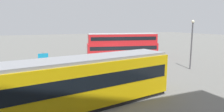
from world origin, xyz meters
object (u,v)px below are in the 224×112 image
Objects in this scene: pedestrian_near_railing at (97,66)px; pedestrian_crossing at (162,63)px; double_decker_bus at (123,44)px; tram_yellow at (74,83)px; street_lamp at (192,40)px; info_sign at (43,60)px.

pedestrian_near_railing is 1.03× the size of pedestrian_crossing.
double_decker_bus reaches higher than pedestrian_near_railing.
street_lamp is at bearing -161.21° from tram_yellow.
info_sign is at bearing -13.62° from street_lamp.
pedestrian_crossing is at bearing -5.53° from street_lamp.
pedestrian_near_railing is 7.41m from pedestrian_crossing.
double_decker_bus is at bearing -129.74° from pedestrian_near_railing.
pedestrian_near_railing is at bearing 160.56° from info_sign.
tram_yellow is at bearing 54.01° from double_decker_bus.
tram_yellow is 16.54m from street_lamp.
pedestrian_crossing is at bearing 84.29° from double_decker_bus.
info_sign is (12.45, -3.60, 0.77)m from pedestrian_crossing.
pedestrian_crossing is (-7.20, 1.75, -0.03)m from pedestrian_near_railing.
double_decker_bus is at bearing -95.71° from pedestrian_crossing.
pedestrian_near_railing is (-4.34, -7.44, -0.73)m from tram_yellow.
info_sign is 17.05m from street_lamp.
info_sign is at bearing 31.12° from double_decker_bus.
street_lamp is (-15.57, -5.30, 1.78)m from tram_yellow.
pedestrian_near_railing is at bearing 50.26° from double_decker_bus.
double_decker_bus is 21.66m from tram_yellow.
tram_yellow is at bearing 95.60° from info_sign.
street_lamp reaches higher than double_decker_bus.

